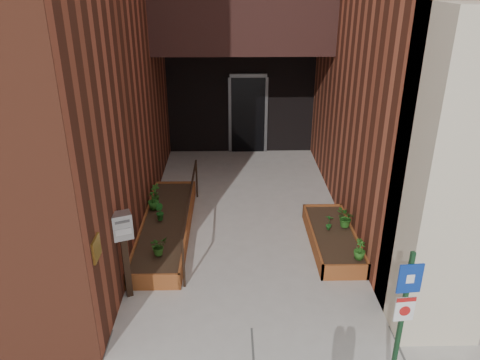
{
  "coord_description": "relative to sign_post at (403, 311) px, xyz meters",
  "views": [
    {
      "loc": [
        -0.27,
        -5.26,
        4.7
      ],
      "look_at": [
        -0.13,
        1.8,
        1.53
      ],
      "focal_mm": 35.0,
      "sensor_mm": 36.0,
      "label": 1
    }
  ],
  "objects": [
    {
      "name": "ground",
      "position": [
        -1.64,
        1.14,
        -1.23
      ],
      "size": [
        80.0,
        80.0,
        0.0
      ],
      "primitive_type": "plane",
      "color": "#9E9991",
      "rests_on": "ground"
    },
    {
      "name": "planter_left",
      "position": [
        -3.19,
        3.84,
        -1.1
      ],
      "size": [
        0.9,
        3.6,
        0.3
      ],
      "color": "maroon",
      "rests_on": "ground"
    },
    {
      "name": "planter_right",
      "position": [
        -0.04,
        3.34,
        -1.1
      ],
      "size": [
        0.8,
        2.2,
        0.3
      ],
      "color": "maroon",
      "rests_on": "ground"
    },
    {
      "name": "handrail",
      "position": [
        -2.69,
        3.79,
        -0.48
      ],
      "size": [
        0.04,
        3.34,
        0.9
      ],
      "color": "black",
      "rests_on": "ground"
    },
    {
      "name": "sign_post",
      "position": [
        0.0,
        0.0,
        0.0
      ],
      "size": [
        0.27,
        0.07,
        2.0
      ],
      "color": "#14371D",
      "rests_on": "ground"
    },
    {
      "name": "payment_dropbox",
      "position": [
        -3.54,
        1.94,
        -0.18
      ],
      "size": [
        0.35,
        0.31,
        1.46
      ],
      "color": "black",
      "rests_on": "ground"
    },
    {
      "name": "shrub_left_a",
      "position": [
        -3.15,
        2.64,
        -0.77
      ],
      "size": [
        0.41,
        0.41,
        0.32
      ],
      "primitive_type": "imported",
      "rotation": [
        0.0,
        0.0,
        0.78
      ],
      "color": "#255117",
      "rests_on": "planter_left"
    },
    {
      "name": "shrub_left_b",
      "position": [
        -3.3,
        3.85,
        -0.77
      ],
      "size": [
        0.25,
        0.25,
        0.33
      ],
      "primitive_type": "imported",
      "rotation": [
        0.0,
        0.0,
        2.29
      ],
      "color": "#175217",
      "rests_on": "planter_left"
    },
    {
      "name": "shrub_left_c",
      "position": [
        -3.49,
        4.31,
        -0.73
      ],
      "size": [
        0.32,
        0.32,
        0.4
      ],
      "primitive_type": "imported",
      "rotation": [
        0.0,
        0.0,
        4.02
      ],
      "color": "#225F1B",
      "rests_on": "planter_left"
    },
    {
      "name": "shrub_left_d",
      "position": [
        -3.49,
        4.66,
        -0.74
      ],
      "size": [
        0.28,
        0.28,
        0.38
      ],
      "primitive_type": "imported",
      "rotation": [
        0.0,
        0.0,
        5.64
      ],
      "color": "#245518",
      "rests_on": "planter_left"
    },
    {
      "name": "shrub_right_a",
      "position": [
        0.21,
        2.44,
        -0.75
      ],
      "size": [
        0.28,
        0.28,
        0.36
      ],
      "primitive_type": "imported",
      "rotation": [
        0.0,
        0.0,
        0.95
      ],
      "color": "#235719",
      "rests_on": "planter_right"
    },
    {
      "name": "shrub_right_b",
      "position": [
        -0.11,
        3.41,
        -0.78
      ],
      "size": [
        0.22,
        0.22,
        0.31
      ],
      "primitive_type": "imported",
      "rotation": [
        0.0,
        0.0,
        2.63
      ],
      "color": "#1B5E1D",
      "rests_on": "planter_right"
    },
    {
      "name": "shrub_right_c",
      "position": [
        0.21,
        3.5,
        -0.75
      ],
      "size": [
        0.46,
        0.46,
        0.37
      ],
      "primitive_type": "imported",
      "rotation": [
        0.0,
        0.0,
        4.06
      ],
      "color": "#255F1B",
      "rests_on": "planter_right"
    }
  ]
}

